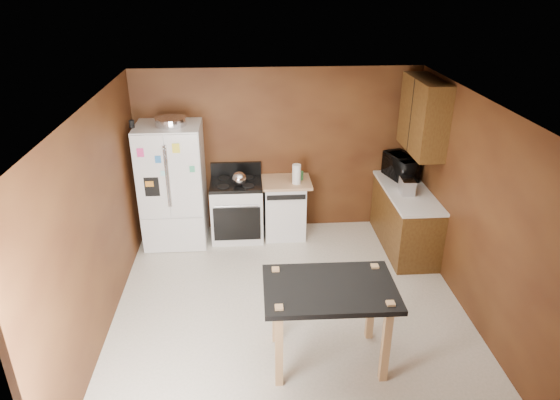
{
  "coord_description": "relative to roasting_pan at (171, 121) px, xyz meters",
  "views": [
    {
      "loc": [
        -0.46,
        -4.87,
        3.75
      ],
      "look_at": [
        -0.07,
        0.85,
        1.09
      ],
      "focal_mm": 32.0,
      "sensor_mm": 36.0,
      "label": 1
    }
  ],
  "objects": [
    {
      "name": "roasting_pan",
      "position": [
        0.0,
        0.0,
        0.0
      ],
      "size": [
        0.43,
        0.43,
        0.11
      ],
      "primitive_type": "cylinder",
      "color": "silver",
      "rests_on": "refrigerator"
    },
    {
      "name": "pen_cup",
      "position": [
        -0.51,
        -0.09,
        -0.0
      ],
      "size": [
        0.07,
        0.07,
        0.11
      ],
      "primitive_type": "cylinder",
      "color": "black",
      "rests_on": "refrigerator"
    },
    {
      "name": "kettle",
      "position": [
        0.91,
        -0.06,
        -0.85
      ],
      "size": [
        0.21,
        0.21,
        0.21
      ],
      "primitive_type": "sphere",
      "color": "silver",
      "rests_on": "gas_range"
    },
    {
      "name": "floor",
      "position": [
        1.5,
        -1.86,
        -1.85
      ],
      "size": [
        4.5,
        4.5,
        0.0
      ],
      "primitive_type": "plane",
      "color": "white",
      "rests_on": "ground"
    },
    {
      "name": "green_canister",
      "position": [
        1.8,
        0.13,
        -0.9
      ],
      "size": [
        0.13,
        0.13,
        0.12
      ],
      "primitive_type": "cylinder",
      "rotation": [
        0.0,
        0.0,
        -0.22
      ],
      "color": "#3C9D57",
      "rests_on": "dishwasher"
    },
    {
      "name": "gas_range",
      "position": [
        0.86,
        0.07,
        -1.39
      ],
      "size": [
        0.76,
        0.68,
        1.1
      ],
      "color": "white",
      "rests_on": "ground"
    },
    {
      "name": "microwave",
      "position": [
        3.31,
        0.07,
        -0.79
      ],
      "size": [
        0.54,
        0.66,
        0.32
      ],
      "primitive_type": "imported",
      "rotation": [
        0.0,
        0.0,
        1.86
      ],
      "color": "black",
      "rests_on": "right_cabinets"
    },
    {
      "name": "wall_right",
      "position": [
        3.6,
        -1.86,
        -0.6
      ],
      "size": [
        0.0,
        4.5,
        4.5
      ],
      "primitive_type": "plane",
      "rotation": [
        1.57,
        0.0,
        -1.57
      ],
      "color": "brown",
      "rests_on": "ground"
    },
    {
      "name": "paper_towel",
      "position": [
        1.74,
        -0.02,
        -0.82
      ],
      "size": [
        0.13,
        0.13,
        0.29
      ],
      "primitive_type": "cylinder",
      "rotation": [
        0.0,
        0.0,
        -0.03
      ],
      "color": "white",
      "rests_on": "dishwasher"
    },
    {
      "name": "island",
      "position": [
        1.81,
        -2.68,
        -1.08
      ],
      "size": [
        1.32,
        0.89,
        0.94
      ],
      "color": "black",
      "rests_on": "ground"
    },
    {
      "name": "wall_front",
      "position": [
        1.5,
        -4.11,
        -0.6
      ],
      "size": [
        4.2,
        0.0,
        4.2
      ],
      "primitive_type": "plane",
      "rotation": [
        -1.57,
        0.0,
        0.0
      ],
      "color": "brown",
      "rests_on": "ground"
    },
    {
      "name": "toaster",
      "position": [
        3.24,
        -0.49,
        -0.85
      ],
      "size": [
        0.19,
        0.29,
        0.21
      ],
      "primitive_type": "cube",
      "rotation": [
        0.0,
        0.0,
        -0.06
      ],
      "color": "silver",
      "rests_on": "right_cabinets"
    },
    {
      "name": "dishwasher",
      "position": [
        1.58,
        0.09,
        -1.4
      ],
      "size": [
        0.78,
        0.63,
        0.89
      ],
      "color": "white",
      "rests_on": "ground"
    },
    {
      "name": "wall_back",
      "position": [
        1.5,
        0.39,
        -0.6
      ],
      "size": [
        4.2,
        0.0,
        4.2
      ],
      "primitive_type": "plane",
      "rotation": [
        1.57,
        0.0,
        0.0
      ],
      "color": "brown",
      "rests_on": "ground"
    },
    {
      "name": "ceiling",
      "position": [
        1.5,
        -1.86,
        0.65
      ],
      "size": [
        4.5,
        4.5,
        0.0
      ],
      "primitive_type": "plane",
      "rotation": [
        3.14,
        0.0,
        0.0
      ],
      "color": "white",
      "rests_on": "ground"
    },
    {
      "name": "wall_left",
      "position": [
        -0.6,
        -1.86,
        -0.6
      ],
      "size": [
        0.0,
        4.5,
        4.5
      ],
      "primitive_type": "plane",
      "rotation": [
        1.57,
        0.0,
        1.57
      ],
      "color": "brown",
      "rests_on": "ground"
    },
    {
      "name": "refrigerator",
      "position": [
        -0.05,
        0.0,
        -0.95
      ],
      "size": [
        0.9,
        0.8,
        1.8
      ],
      "color": "white",
      "rests_on": "ground"
    },
    {
      "name": "right_cabinets",
      "position": [
        3.33,
        -0.38,
        -0.95
      ],
      "size": [
        0.63,
        1.58,
        2.45
      ],
      "color": "brown",
      "rests_on": "ground"
    }
  ]
}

